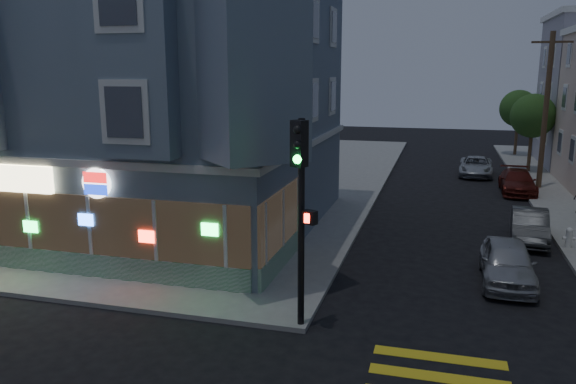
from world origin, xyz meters
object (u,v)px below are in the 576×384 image
at_px(parked_car_d, 476,166).
at_px(traffic_signal, 301,189).
at_px(street_tree_far, 519,109).
at_px(parked_car_b, 530,226).
at_px(utility_pole, 546,109).
at_px(parked_car_c, 517,182).
at_px(fire_hydrant, 569,237).
at_px(street_tree_near, 533,116).
at_px(parked_car_a, 507,262).

bearing_deg(parked_car_d, traffic_signal, -99.92).
height_order(street_tree_far, traffic_signal, traffic_signal).
bearing_deg(parked_car_b, utility_pole, 85.04).
xyz_separation_m(utility_pole, parked_car_b, (-2.03, -11.35, -4.14)).
distance_m(parked_car_c, fire_hydrant, 10.94).
relative_size(parked_car_d, fire_hydrant, 5.75).
distance_m(street_tree_near, parked_car_a, 23.06).
relative_size(street_tree_far, parked_car_d, 1.15).
bearing_deg(utility_pole, traffic_signal, -112.79).
bearing_deg(parked_car_b, parked_car_d, 100.34).
bearing_deg(traffic_signal, parked_car_a, 66.84).
relative_size(parked_car_a, traffic_signal, 0.75).
xyz_separation_m(utility_pole, parked_car_d, (-3.40, 3.83, -4.16)).
bearing_deg(parked_car_b, parked_car_c, 91.36).
relative_size(street_tree_near, traffic_signal, 0.94).
height_order(parked_car_a, parked_car_b, parked_car_a).
distance_m(street_tree_near, traffic_signal, 29.38).
height_order(parked_car_a, fire_hydrant, parked_car_a).
height_order(utility_pole, street_tree_near, utility_pole).
height_order(parked_car_a, parked_car_d, parked_car_a).
bearing_deg(street_tree_near, traffic_signal, -108.61).
relative_size(utility_pole, parked_car_c, 1.96).
bearing_deg(parked_car_c, street_tree_far, 84.77).
bearing_deg(utility_pole, parked_car_c, -134.82).
bearing_deg(fire_hydrant, traffic_signal, -131.59).
distance_m(utility_pole, traffic_signal, 23.71).
distance_m(utility_pole, street_tree_near, 6.06).
xyz_separation_m(street_tree_far, traffic_signal, (-9.38, -35.84, 0.01)).
relative_size(utility_pole, parked_car_a, 2.15).
distance_m(parked_car_a, parked_car_d, 20.38).
xyz_separation_m(parked_car_d, fire_hydrant, (2.70, -16.12, -0.07)).
distance_m(street_tree_near, street_tree_far, 8.00).
height_order(street_tree_near, street_tree_far, same).
bearing_deg(fire_hydrant, parked_car_a, -122.40).
bearing_deg(parked_car_b, fire_hydrant, -30.29).
distance_m(street_tree_far, parked_car_b, 25.65).
relative_size(utility_pole, fire_hydrant, 11.24).
bearing_deg(parked_car_a, parked_car_b, 76.23).
relative_size(parked_car_a, fire_hydrant, 5.23).
distance_m(parked_car_a, fire_hydrant, 5.04).
relative_size(street_tree_far, parked_car_c, 1.15).
distance_m(street_tree_near, parked_car_c, 8.21).
bearing_deg(street_tree_near, utility_pole, -91.91).
distance_m(street_tree_near, parked_car_b, 17.79).
bearing_deg(parked_car_b, street_tree_near, 87.86).
xyz_separation_m(parked_car_a, parked_car_d, (0.00, 20.38, -0.07)).
height_order(parked_car_b, fire_hydrant, parked_car_b).
relative_size(utility_pole, street_tree_far, 1.70).
distance_m(utility_pole, parked_car_b, 12.25).
height_order(parked_car_b, parked_car_c, parked_car_c).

